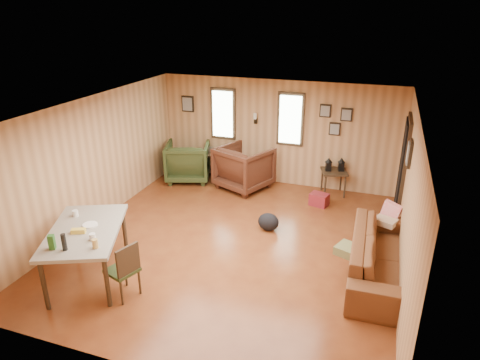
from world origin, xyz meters
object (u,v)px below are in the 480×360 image
(end_table, at_px, (216,160))
(side_table, at_px, (334,169))
(recliner_green, at_px, (188,160))
(recliner_brown, at_px, (244,165))
(sofa, at_px, (383,250))
(dining_table, at_px, (85,234))

(end_table, height_order, side_table, side_table)
(recliner_green, height_order, side_table, recliner_green)
(recliner_brown, xyz_separation_m, side_table, (1.97, 0.31, 0.04))
(sofa, height_order, recliner_green, recliner_green)
(recliner_brown, bearing_deg, recliner_green, 21.68)
(sofa, xyz_separation_m, dining_table, (-4.20, -1.51, 0.30))
(recliner_brown, relative_size, dining_table, 0.57)
(recliner_green, xyz_separation_m, end_table, (0.54, 0.41, -0.08))
(recliner_brown, bearing_deg, dining_table, 98.09)
(recliner_green, relative_size, side_table, 1.19)
(sofa, bearing_deg, recliner_brown, 48.66)
(recliner_brown, height_order, end_table, recliner_brown)
(end_table, xyz_separation_m, dining_table, (-0.23, -4.56, 0.34))
(recliner_green, bearing_deg, recliner_brown, 160.09)
(recliner_brown, distance_m, end_table, 0.99)
(sofa, distance_m, recliner_green, 5.22)
(recliner_brown, bearing_deg, side_table, -147.93)
(sofa, relative_size, end_table, 3.15)
(side_table, distance_m, dining_table, 5.39)
(dining_table, bearing_deg, recliner_green, 70.64)
(end_table, relative_size, dining_table, 0.39)
(recliner_brown, height_order, dining_table, same)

